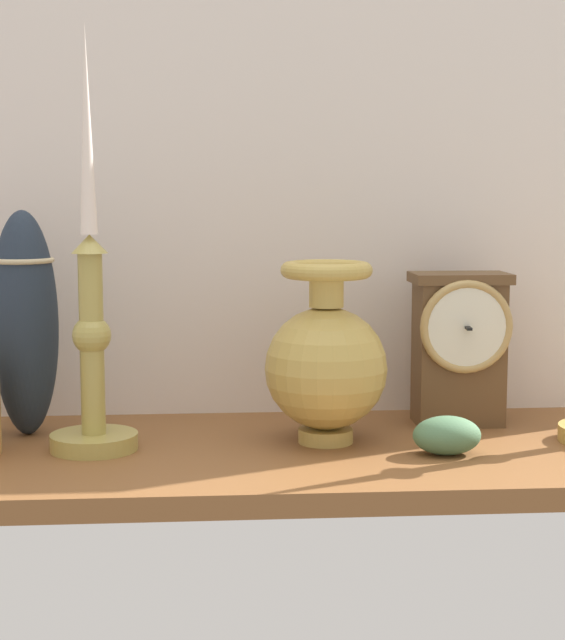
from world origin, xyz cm
name	(u,v)px	position (x,y,z in cm)	size (l,w,h in cm)	color
ground_plane	(280,457)	(0.00, 0.00, -1.20)	(100.00, 36.00, 2.40)	brown
back_wall	(269,153)	(0.00, 18.50, 32.50)	(120.00, 2.00, 65.00)	silver
mantel_clock	(459,345)	(22.20, 9.10, 9.60)	(11.49, 9.16, 18.23)	brown
candlestick_tall_center	(92,337)	(-20.20, 0.10, 12.36)	(9.50, 9.50, 45.21)	tan
brass_vase_bulbous	(326,362)	(5.24, 1.34, 9.15)	(13.61, 13.61, 20.21)	tan
tall_ceramic_vase	(25,322)	(-28.54, 7.82, 13.04)	(7.54, 7.54, 25.79)	#232D3C
ivy_sprig	(447,435)	(17.47, -4.95, 2.08)	(7.32, 5.13, 4.16)	#4F7B53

